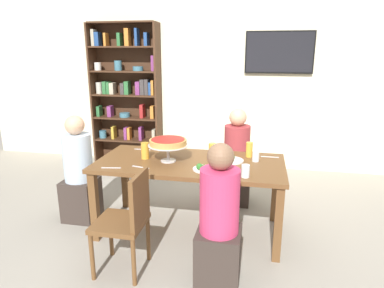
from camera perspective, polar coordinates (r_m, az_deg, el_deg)
The scene contains 21 objects.
ground_plane at distance 3.63m, azimuth -0.33°, elevation -14.10°, with size 12.00×12.00×0.00m, color gray.
rear_partition at distance 5.35m, azimuth 4.59°, elevation 11.17°, with size 8.00×0.12×2.80m, color beige.
dining_table at distance 3.36m, azimuth -0.34°, elevation -4.32°, with size 1.82×0.88×0.74m.
bookshelf at distance 5.56m, azimuth -10.94°, elevation 8.50°, with size 1.10×0.30×2.21m.
television at distance 5.21m, azimuth 14.45°, elevation 14.68°, with size 0.97×0.05×0.60m.
diner_far_right at distance 4.08m, azimuth 7.45°, elevation -3.27°, with size 0.34×0.34×1.15m.
diner_near_right at distance 2.68m, azimuth 4.55°, elevation -13.59°, with size 0.34×0.34×1.15m.
diner_head_west at distance 3.84m, azimuth -18.39°, elevation -5.15°, with size 0.34×0.34×1.15m.
chair_near_left at distance 2.85m, azimuth -10.75°, elevation -12.05°, with size 0.40×0.40×0.87m.
deep_dish_pizza_stand at distance 3.29m, azimuth -4.06°, elevation 0.14°, with size 0.39×0.39×0.22m.
salad_plate_near_diner at distance 3.35m, azimuth 6.51°, elevation -2.60°, with size 0.25×0.25×0.07m.
salad_plate_far_diner at distance 3.08m, azimuth 2.05°, elevation -4.09°, with size 0.22×0.22×0.07m.
beer_glass_amber_tall at distance 3.50m, azimuth 9.59°, elevation -0.94°, with size 0.07×0.07×0.15m, color gold.
beer_glass_amber_short at distance 3.43m, azimuth -7.87°, elevation -1.10°, with size 0.08×0.08×0.16m, color gold.
beer_glass_amber_spare at distance 3.45m, azimuth 3.41°, elevation -1.05°, with size 0.07×0.07×0.14m, color gold.
water_glass_clear_near at distance 2.95m, azimuth 8.97°, elevation -4.49°, with size 0.07×0.07×0.11m, color white.
water_glass_clear_far at distance 3.38m, azimuth 10.66°, elevation -2.04°, with size 0.07×0.07×0.10m, color white.
cutlery_fork_near at distance 3.55m, azimuth 12.92°, elevation -2.12°, with size 0.18×0.02×0.01m, color silver.
cutlery_knife_near at distance 3.23m, azimuth -13.43°, elevation -3.91°, with size 0.18×0.02×0.01m, color silver.
cutlery_fork_far at distance 3.76m, azimuth -8.32°, elevation -0.89°, with size 0.18×0.02×0.01m, color silver.
cutlery_knife_far at distance 3.20m, azimuth -8.61°, elevation -3.87°, with size 0.18×0.02×0.01m, color silver.
Camera 1 is at (0.65, -3.09, 1.78)m, focal length 31.76 mm.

